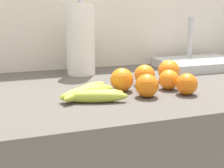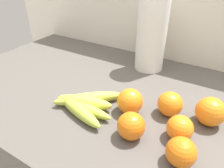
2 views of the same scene
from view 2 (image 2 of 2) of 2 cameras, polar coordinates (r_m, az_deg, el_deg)
The scene contains 9 objects.
wall_back at distance 1.09m, azimuth 25.57°, elevation -7.66°, with size 2.26×0.06×1.30m, color silver.
banana_bunch at distance 0.63m, azimuth -7.73°, elevation -5.44°, with size 0.20×0.19×0.04m.
orange_right at distance 0.53m, azimuth 5.24°, elevation -11.36°, with size 0.07×0.07×0.07m, color orange.
orange_center at distance 0.60m, azimuth 4.94°, elevation -4.72°, with size 0.08×0.08×0.08m, color orange.
orange_back_right at distance 0.55m, azimuth 18.11°, elevation -11.44°, with size 0.07×0.07×0.07m, color orange.
orange_front at distance 0.62m, azimuth 25.36°, elevation -6.98°, with size 0.08×0.08×0.08m, color orange.
orange_far_right at distance 0.49m, azimuth 18.39°, elevation -17.29°, with size 0.07×0.07×0.07m, color orange.
orange_back_left at distance 0.61m, azimuth 15.61°, elevation -5.28°, with size 0.07×0.07×0.07m, color orange.
paper_towel_roll at distance 0.82m, azimuth 10.79°, elevation 13.17°, with size 0.11×0.11×0.31m.
Camera 2 is at (-0.01, -0.51, 1.28)m, focal length 33.35 mm.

